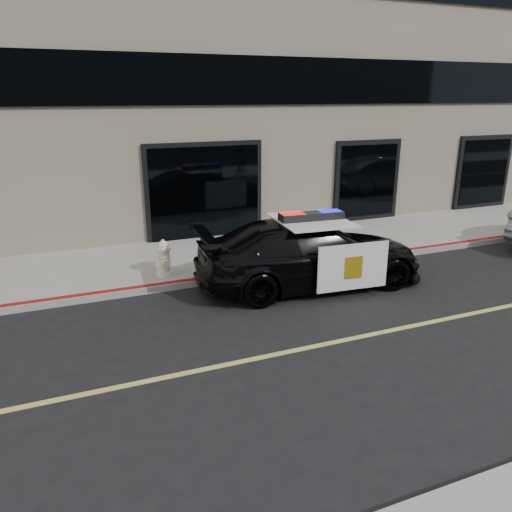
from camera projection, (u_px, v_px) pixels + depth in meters
name	position (u px, v px, depth m)	size (l,w,h in m)	color
ground	(373.00, 334.00, 8.99)	(120.00, 120.00, 0.00)	black
sidewalk_n	(260.00, 250.00, 13.59)	(60.00, 3.50, 0.15)	gray
building_n	(198.00, 35.00, 16.38)	(60.00, 7.00, 12.00)	#756856
police_car	(310.00, 253.00, 11.14)	(2.92, 5.49, 1.69)	black
fire_hydrant	(164.00, 259.00, 11.39)	(0.38, 0.53, 0.85)	#EDECC9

